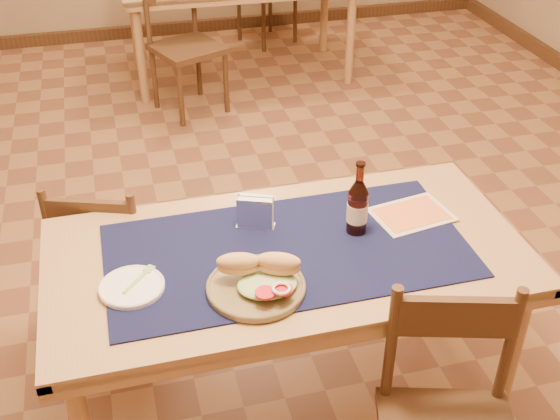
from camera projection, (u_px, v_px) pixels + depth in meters
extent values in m
cube|color=#8F613E|center=(244.00, 279.00, 3.40)|extent=(6.00, 7.00, 0.02)
cylinder|color=#A1724C|center=(509.00, 363.00, 2.45)|extent=(0.06, 0.06, 0.71)
cylinder|color=#A1724C|center=(82.00, 313.00, 2.67)|extent=(0.06, 0.06, 0.71)
cylinder|color=#A1724C|center=(431.00, 255.00, 2.97)|extent=(0.06, 0.06, 0.71)
cube|color=#A1724C|center=(288.00, 256.00, 2.35)|extent=(1.60, 0.80, 0.04)
cube|color=#0E1133|center=(288.00, 250.00, 2.34)|extent=(1.20, 0.60, 0.01)
cube|color=#422917|center=(160.00, 29.00, 6.16)|extent=(6.00, 0.06, 0.10)
cylinder|color=#A1724C|center=(141.00, 55.00, 4.84)|extent=(0.06, 0.06, 0.71)
cylinder|color=#A1724C|center=(350.00, 37.00, 5.13)|extent=(0.06, 0.06, 0.71)
cylinder|color=#A1724C|center=(134.00, 23.00, 5.39)|extent=(0.06, 0.06, 0.71)
cylinder|color=#A1724C|center=(324.00, 8.00, 5.68)|extent=(0.06, 0.06, 0.71)
cylinder|color=#422917|center=(167.00, 272.00, 3.11)|extent=(0.03, 0.03, 0.41)
cylinder|color=#422917|center=(95.00, 267.00, 3.14)|extent=(0.03, 0.03, 0.41)
cylinder|color=#422917|center=(149.00, 322.00, 2.84)|extent=(0.03, 0.03, 0.41)
cylinder|color=#422917|center=(70.00, 317.00, 2.87)|extent=(0.03, 0.03, 0.41)
cube|color=#422917|center=(114.00, 255.00, 2.88)|extent=(0.49, 0.49, 0.04)
cube|color=#422917|center=(89.00, 215.00, 2.56)|extent=(0.32, 0.14, 0.13)
cylinder|color=#422917|center=(136.00, 242.00, 2.60)|extent=(0.03, 0.03, 0.42)
cylinder|color=#422917|center=(51.00, 237.00, 2.63)|extent=(0.03, 0.03, 0.42)
cube|color=#422917|center=(455.00, 317.00, 2.03)|extent=(0.34, 0.13, 0.14)
cylinder|color=#422917|center=(391.00, 345.00, 2.10)|extent=(0.04, 0.04, 0.45)
cylinder|color=#422917|center=(509.00, 347.00, 2.09)|extent=(0.04, 0.04, 0.45)
cylinder|color=#422917|center=(181.00, 95.00, 4.61)|extent=(0.04, 0.04, 0.45)
cylinder|color=#422917|center=(226.00, 82.00, 4.79)|extent=(0.04, 0.04, 0.45)
cylinder|color=#422917|center=(154.00, 78.00, 4.85)|extent=(0.04, 0.04, 0.45)
cylinder|color=#422917|center=(199.00, 66.00, 5.02)|extent=(0.04, 0.04, 0.45)
cube|color=#422917|center=(188.00, 49.00, 4.69)|extent=(0.54, 0.54, 0.04)
cylinder|color=#422917|center=(147.00, 13.00, 4.60)|extent=(0.04, 0.04, 0.46)
cylinder|color=#422917|center=(193.00, 3.00, 4.78)|extent=(0.04, 0.04, 0.46)
cylinder|color=#422917|center=(270.00, 8.00, 6.14)|extent=(0.03, 0.03, 0.42)
cylinder|color=#422917|center=(239.00, 16.00, 5.96)|extent=(0.03, 0.03, 0.42)
cylinder|color=#422917|center=(295.00, 18.00, 5.92)|extent=(0.03, 0.03, 0.42)
cylinder|color=#422917|center=(264.00, 26.00, 5.74)|extent=(0.03, 0.03, 0.42)
cylinder|color=brown|center=(256.00, 287.00, 2.16)|extent=(0.31, 0.31, 0.02)
torus|color=brown|center=(256.00, 286.00, 2.16)|extent=(0.31, 0.31, 0.01)
ellipsoid|color=#A6BD82|center=(267.00, 284.00, 2.14)|extent=(0.19, 0.15, 0.03)
ellipsoid|color=tan|center=(238.00, 264.00, 2.14)|extent=(0.14, 0.08, 0.07)
ellipsoid|color=tan|center=(278.00, 264.00, 2.14)|extent=(0.15, 0.10, 0.08)
cylinder|color=red|center=(265.00, 293.00, 2.07)|extent=(0.06, 0.06, 0.01)
cylinder|color=red|center=(284.00, 290.00, 2.08)|extent=(0.06, 0.06, 0.01)
torus|color=white|center=(281.00, 288.00, 2.07)|extent=(0.06, 0.06, 0.01)
cylinder|color=white|center=(132.00, 287.00, 2.17)|extent=(0.20, 0.20, 0.01)
torus|color=white|center=(132.00, 286.00, 2.16)|extent=(0.20, 0.20, 0.01)
cube|color=#84BB67|center=(135.00, 282.00, 2.17)|extent=(0.08, 0.09, 0.00)
cube|color=#84BB67|center=(149.00, 269.00, 2.23)|extent=(0.04, 0.04, 0.00)
cylinder|color=#49180D|center=(357.00, 212.00, 2.38)|extent=(0.07, 0.07, 0.16)
cone|color=#49180D|center=(359.00, 187.00, 2.32)|extent=(0.07, 0.07, 0.04)
cylinder|color=#49180D|center=(360.00, 173.00, 2.30)|extent=(0.03, 0.03, 0.06)
cylinder|color=#49180D|center=(361.00, 164.00, 2.28)|extent=(0.03, 0.03, 0.01)
cylinder|color=beige|center=(357.00, 212.00, 2.38)|extent=(0.07, 0.07, 0.07)
cube|color=silver|center=(256.00, 225.00, 2.45)|extent=(0.14, 0.09, 0.00)
cube|color=silver|center=(254.00, 215.00, 2.40)|extent=(0.12, 0.05, 0.11)
cube|color=silver|center=(256.00, 208.00, 2.43)|extent=(0.12, 0.05, 0.11)
cube|color=white|center=(255.00, 213.00, 2.42)|extent=(0.12, 0.07, 0.10)
cube|color=#45AFDD|center=(255.00, 213.00, 2.40)|extent=(0.08, 0.03, 0.04)
cube|color=beige|center=(412.00, 214.00, 2.50)|extent=(0.30, 0.24, 0.00)
cube|color=orange|center=(412.00, 214.00, 2.50)|extent=(0.26, 0.20, 0.00)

